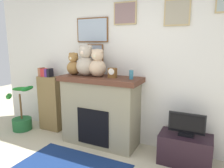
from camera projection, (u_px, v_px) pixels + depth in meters
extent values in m
cube|color=silver|center=(117.00, 66.00, 3.57)|extent=(5.20, 0.12, 2.60)
cube|color=brown|center=(92.00, 30.00, 3.57)|extent=(0.60, 0.02, 0.41)
cube|color=#92A2B3|center=(92.00, 30.00, 3.56)|extent=(0.56, 0.00, 0.37)
cube|color=tan|center=(177.00, 12.00, 2.94)|extent=(0.36, 0.02, 0.37)
cube|color=gray|center=(177.00, 12.00, 2.93)|extent=(0.32, 0.00, 0.33)
cube|color=brown|center=(95.00, 54.00, 3.63)|extent=(0.32, 0.02, 0.32)
cube|color=gray|center=(95.00, 54.00, 3.62)|extent=(0.28, 0.00, 0.28)
cube|color=tan|center=(125.00, 13.00, 3.27)|extent=(0.38, 0.02, 0.35)
cube|color=#7D615F|center=(125.00, 13.00, 3.26)|extent=(0.34, 0.00, 0.31)
cube|color=gray|center=(101.00, 113.00, 3.50)|extent=(1.24, 0.52, 1.07)
cube|color=#502B1D|center=(100.00, 79.00, 3.39)|extent=(1.36, 0.58, 0.08)
cube|color=black|center=(93.00, 127.00, 3.29)|extent=(0.56, 0.02, 0.59)
cube|color=brown|center=(50.00, 104.00, 4.05)|extent=(0.45, 0.16, 1.06)
cube|color=#985C40|center=(41.00, 72.00, 4.00)|extent=(0.06, 0.13, 0.16)
cube|color=#BA2C2F|center=(44.00, 72.00, 3.97)|extent=(0.05, 0.13, 0.15)
cube|color=#B53334|center=(46.00, 73.00, 3.95)|extent=(0.03, 0.13, 0.15)
cube|color=#512976|center=(48.00, 73.00, 3.93)|extent=(0.05, 0.13, 0.15)
cube|color=black|center=(50.00, 73.00, 3.91)|extent=(0.05, 0.13, 0.16)
cylinder|color=#1E592D|center=(22.00, 124.00, 4.12)|extent=(0.36, 0.36, 0.23)
cylinder|color=brown|center=(21.00, 106.00, 4.05)|extent=(0.04, 0.04, 0.49)
ellipsoid|color=#1A7E2D|center=(27.00, 89.00, 3.94)|extent=(0.18, 0.37, 0.08)
ellipsoid|color=#227E27|center=(22.00, 89.00, 4.20)|extent=(0.35, 0.30, 0.08)
ellipsoid|color=#1F731F|center=(9.00, 96.00, 3.94)|extent=(0.33, 0.32, 0.08)
cube|color=black|center=(185.00, 149.00, 2.94)|extent=(0.71, 0.40, 0.43)
cube|color=black|center=(186.00, 134.00, 2.90)|extent=(0.20, 0.14, 0.04)
cube|color=black|center=(187.00, 123.00, 2.86)|extent=(0.49, 0.03, 0.28)
cube|color=black|center=(187.00, 123.00, 2.85)|extent=(0.45, 0.00, 0.24)
cylinder|color=teal|center=(131.00, 75.00, 3.12)|extent=(0.06, 0.06, 0.14)
cube|color=brown|center=(112.00, 73.00, 3.25)|extent=(0.12, 0.09, 0.15)
cylinder|color=white|center=(111.00, 72.00, 3.20)|extent=(0.10, 0.01, 0.10)
sphere|color=olive|center=(74.00, 68.00, 3.55)|extent=(0.24, 0.24, 0.24)
sphere|color=olive|center=(73.00, 57.00, 3.52)|extent=(0.17, 0.17, 0.17)
sphere|color=olive|center=(70.00, 54.00, 3.53)|extent=(0.06, 0.06, 0.06)
sphere|color=olive|center=(76.00, 54.00, 3.48)|extent=(0.06, 0.06, 0.06)
sphere|color=beige|center=(71.00, 58.00, 3.46)|extent=(0.05, 0.05, 0.05)
sphere|color=#AA9C89|center=(86.00, 66.00, 3.44)|extent=(0.32, 0.32, 0.32)
sphere|color=#AA9C89|center=(86.00, 51.00, 3.39)|extent=(0.23, 0.23, 0.23)
sphere|color=#AA9C89|center=(81.00, 47.00, 3.41)|extent=(0.08, 0.08, 0.08)
sphere|color=#AA9C89|center=(90.00, 47.00, 3.35)|extent=(0.08, 0.08, 0.08)
sphere|color=beige|center=(83.00, 52.00, 3.31)|extent=(0.07, 0.07, 0.07)
sphere|color=#C9AC8B|center=(98.00, 68.00, 3.35)|extent=(0.28, 0.28, 0.28)
sphere|color=#C9AC8B|center=(97.00, 55.00, 3.31)|extent=(0.20, 0.20, 0.20)
sphere|color=#C9AC8B|center=(94.00, 51.00, 3.33)|extent=(0.07, 0.07, 0.07)
sphere|color=#C9AC8B|center=(101.00, 51.00, 3.27)|extent=(0.07, 0.07, 0.07)
sphere|color=beige|center=(95.00, 56.00, 3.24)|extent=(0.06, 0.06, 0.06)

